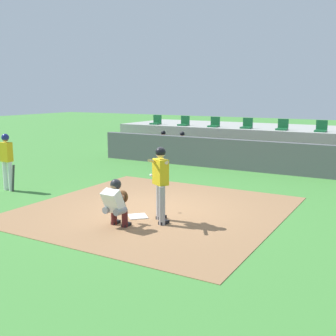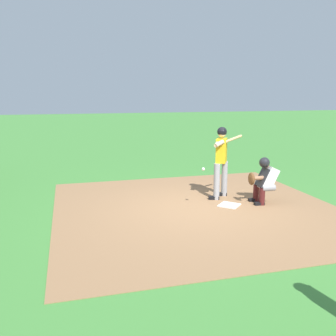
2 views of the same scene
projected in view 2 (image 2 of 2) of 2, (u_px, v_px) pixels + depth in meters
ground_plane at (197, 209)px, 8.54m from camera, size 80.00×80.00×0.00m
dirt_infield at (197, 209)px, 8.54m from camera, size 6.40×6.40×0.01m
home_plate at (229, 205)px, 8.74m from camera, size 0.62×0.62×0.02m
batter_at_plate at (221, 158)px, 9.20m from camera, size 0.55×0.90×1.80m
catcher_crouched at (263, 179)px, 8.85m from camera, size 0.50×1.93×1.13m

